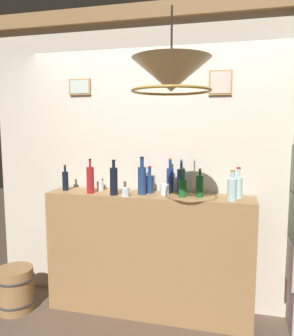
% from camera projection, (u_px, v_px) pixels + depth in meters
% --- Properties ---
extents(panelled_rear_partition, '(3.41, 0.15, 2.89)m').
position_uv_depth(panelled_rear_partition, '(155.00, 151.00, 3.24)').
color(panelled_rear_partition, beige).
rests_on(panelled_rear_partition, ground).
extents(bar_shelf_unit, '(1.91, 0.35, 1.15)m').
position_uv_depth(bar_shelf_unit, '(148.00, 254.00, 3.11)').
color(bar_shelf_unit, '#9E7547').
rests_on(bar_shelf_unit, ground).
extents(liquor_bottle_mezcal, '(0.08, 0.08, 0.32)m').
position_uv_depth(liquor_bottle_mezcal, '(181.00, 181.00, 3.05)').
color(liquor_bottle_mezcal, navy).
rests_on(liquor_bottle_mezcal, bar_shelf_unit).
extents(liquor_bottle_vodka, '(0.07, 0.07, 0.32)m').
position_uv_depth(liquor_bottle_vodka, '(90.00, 180.00, 3.09)').
color(liquor_bottle_vodka, '#A41E23').
rests_on(liquor_bottle_vodka, bar_shelf_unit).
extents(liquor_bottle_whiskey, '(0.08, 0.08, 0.27)m').
position_uv_depth(liquor_bottle_whiskey, '(238.00, 187.00, 2.88)').
color(liquor_bottle_whiskey, silver).
rests_on(liquor_bottle_whiskey, bar_shelf_unit).
extents(liquor_bottle_tequila, '(0.06, 0.06, 0.25)m').
position_uv_depth(liquor_bottle_tequila, '(65.00, 180.00, 3.23)').
color(liquor_bottle_tequila, black).
rests_on(liquor_bottle_tequila, bar_shelf_unit).
extents(liquor_bottle_bourbon, '(0.07, 0.07, 0.32)m').
position_uv_depth(liquor_bottle_bourbon, '(114.00, 181.00, 3.00)').
color(liquor_bottle_bourbon, black).
rests_on(liquor_bottle_bourbon, bar_shelf_unit).
extents(liquor_bottle_sherry, '(0.08, 0.08, 0.35)m').
position_uv_depth(liquor_bottle_sherry, '(142.00, 179.00, 3.03)').
color(liquor_bottle_sherry, navy).
rests_on(liquor_bottle_sherry, bar_shelf_unit).
extents(liquor_bottle_gin, '(0.07, 0.07, 0.33)m').
position_uv_depth(liquor_bottle_gin, '(170.00, 179.00, 3.10)').
color(liquor_bottle_gin, navy).
rests_on(liquor_bottle_gin, bar_shelf_unit).
extents(liquor_bottle_rum, '(0.07, 0.07, 0.25)m').
position_uv_depth(liquor_bottle_rum, '(150.00, 183.00, 3.10)').
color(liquor_bottle_rum, navy).
rests_on(liquor_bottle_rum, bar_shelf_unit).
extents(liquor_bottle_rye, '(0.07, 0.07, 0.25)m').
position_uv_depth(liquor_bottle_rye, '(200.00, 186.00, 2.92)').
color(liquor_bottle_rye, '#185324').
rests_on(liquor_bottle_rye, bar_shelf_unit).
extents(liquor_bottle_vermouth, '(0.07, 0.07, 0.26)m').
position_uv_depth(liquor_bottle_vermouth, '(183.00, 187.00, 2.93)').
color(liquor_bottle_vermouth, '#195822').
rests_on(liquor_bottle_vermouth, bar_shelf_unit).
extents(liquor_bottle_port, '(0.08, 0.08, 0.26)m').
position_uv_depth(liquor_bottle_port, '(232.00, 189.00, 2.77)').
color(liquor_bottle_port, silver).
rests_on(liquor_bottle_port, bar_shelf_unit).
extents(glass_tumbler_rocks, '(0.07, 0.07, 0.09)m').
position_uv_depth(glass_tumbler_rocks, '(100.00, 186.00, 3.23)').
color(glass_tumbler_rocks, silver).
rests_on(glass_tumbler_rocks, bar_shelf_unit).
extents(glass_tumbler_highball, '(0.08, 0.08, 0.10)m').
position_uv_depth(glass_tumbler_highball, '(165.00, 189.00, 3.02)').
color(glass_tumbler_highball, silver).
rests_on(glass_tumbler_highball, bar_shelf_unit).
extents(glass_tumbler_shot, '(0.07, 0.07, 0.08)m').
position_uv_depth(glass_tumbler_shot, '(125.00, 192.00, 2.95)').
color(glass_tumbler_shot, silver).
rests_on(glass_tumbler_shot, bar_shelf_unit).
extents(pendant_lamp, '(0.46, 0.46, 0.47)m').
position_uv_depth(pendant_lamp, '(171.00, 76.00, 1.88)').
color(pendant_lamp, beige).
extents(wooden_barrel, '(0.37, 0.37, 0.41)m').
position_uv_depth(wooden_barrel, '(15.00, 289.00, 3.20)').
color(wooden_barrel, '#9E7547').
rests_on(wooden_barrel, ground).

